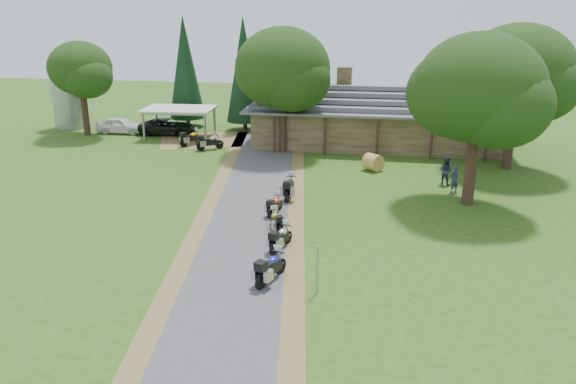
% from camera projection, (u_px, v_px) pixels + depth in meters
% --- Properties ---
extents(ground, '(120.00, 120.00, 0.00)m').
position_uv_depth(ground, '(238.00, 259.00, 25.80)').
color(ground, '#2D5016').
rests_on(ground, ground).
extents(driveway, '(51.95, 51.95, 0.00)m').
position_uv_depth(driveway, '(248.00, 226.00, 29.62)').
color(driveway, '#434446').
rests_on(driveway, ground).
extents(lodge, '(21.40, 9.40, 4.90)m').
position_uv_depth(lodge, '(379.00, 115.00, 46.56)').
color(lodge, brown).
rests_on(lodge, ground).
extents(silo, '(3.07, 3.07, 5.89)m').
position_uv_depth(silo, '(68.00, 96.00, 52.68)').
color(silo, gray).
rests_on(silo, ground).
extents(carport, '(6.19, 4.31, 2.59)m').
position_uv_depth(carport, '(180.00, 123.00, 49.21)').
color(carport, silver).
rests_on(carport, ground).
extents(car_white_sedan, '(2.57, 5.60, 1.83)m').
position_uv_depth(car_white_sedan, '(120.00, 123.00, 50.86)').
color(car_white_sedan, white).
rests_on(car_white_sedan, ground).
extents(car_dark_suv, '(2.77, 5.76, 2.15)m').
position_uv_depth(car_dark_suv, '(168.00, 123.00, 50.31)').
color(car_dark_suv, black).
rests_on(car_dark_suv, ground).
extents(motorcycle_row_a, '(1.31, 2.13, 1.39)m').
position_uv_depth(motorcycle_row_a, '(271.00, 266.00, 23.48)').
color(motorcycle_row_a, '#201D9C').
rests_on(motorcycle_row_a, ground).
extents(motorcycle_row_b, '(1.13, 1.95, 1.27)m').
position_uv_depth(motorcycle_row_b, '(281.00, 237.00, 26.64)').
color(motorcycle_row_b, '#ABAEB3').
rests_on(motorcycle_row_b, ground).
extents(motorcycle_row_c, '(1.23, 1.80, 1.18)m').
position_uv_depth(motorcycle_row_c, '(276.00, 220.00, 28.83)').
color(motorcycle_row_c, '#C5AE07').
rests_on(motorcycle_row_c, ground).
extents(motorcycle_row_d, '(0.90, 1.78, 1.17)m').
position_uv_depth(motorcycle_row_d, '(275.00, 204.00, 31.10)').
color(motorcycle_row_d, '#E3421A').
rests_on(motorcycle_row_d, ground).
extents(motorcycle_row_e, '(0.70, 2.12, 1.45)m').
position_uv_depth(motorcycle_row_e, '(289.00, 186.00, 33.70)').
color(motorcycle_row_e, black).
rests_on(motorcycle_row_e, ground).
extents(motorcycle_carport_a, '(1.69, 2.02, 1.37)m').
position_uv_depth(motorcycle_carport_a, '(191.00, 137.00, 46.48)').
color(motorcycle_carport_a, '#EAAD00').
rests_on(motorcycle_carport_a, ground).
extents(motorcycle_carport_b, '(2.01, 1.70, 1.37)m').
position_uv_depth(motorcycle_carport_b, '(210.00, 141.00, 45.08)').
color(motorcycle_carport_b, gray).
rests_on(motorcycle_carport_b, ground).
extents(person_a, '(0.69, 0.64, 1.97)m').
position_uv_depth(person_a, '(455.00, 177.00, 34.60)').
color(person_a, '#2E3653').
rests_on(person_a, ground).
extents(person_b, '(0.77, 0.73, 2.19)m').
position_uv_depth(person_b, '(446.00, 168.00, 36.19)').
color(person_b, '#2E3653').
rests_on(person_b, ground).
extents(hay_bale, '(1.61, 1.61, 1.19)m').
position_uv_depth(hay_bale, '(373.00, 162.00, 39.39)').
color(hay_bale, '#AA833E').
rests_on(hay_bale, ground).
extents(sign_post, '(0.37, 0.06, 2.05)m').
position_uv_depth(sign_post, '(317.00, 270.00, 22.37)').
color(sign_post, gray).
rests_on(sign_post, ground).
extents(oak_lodge_left, '(7.26, 7.26, 10.60)m').
position_uv_depth(oak_lodge_left, '(283.00, 85.00, 42.90)').
color(oak_lodge_left, '#173810').
rests_on(oak_lodge_left, ground).
extents(oak_lodge_right, '(7.57, 7.57, 11.01)m').
position_uv_depth(oak_lodge_right, '(516.00, 91.00, 38.40)').
color(oak_lodge_right, '#173810').
rests_on(oak_lodge_right, ground).
extents(oak_driveway, '(7.14, 7.14, 10.93)m').
position_uv_depth(oak_driveway, '(477.00, 111.00, 31.20)').
color(oak_driveway, '#173810').
rests_on(oak_driveway, ground).
extents(oak_silo, '(5.45, 5.45, 9.55)m').
position_uv_depth(oak_silo, '(82.00, 81.00, 48.96)').
color(oak_silo, '#173810').
rests_on(oak_silo, ground).
extents(cedar_near, '(3.33, 3.33, 10.23)m').
position_uv_depth(cedar_near, '(244.00, 75.00, 50.81)').
color(cedar_near, black).
rests_on(cedar_near, ground).
extents(cedar_far, '(3.33, 3.33, 10.32)m').
position_uv_depth(cedar_far, '(185.00, 72.00, 52.32)').
color(cedar_far, black).
rests_on(cedar_far, ground).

